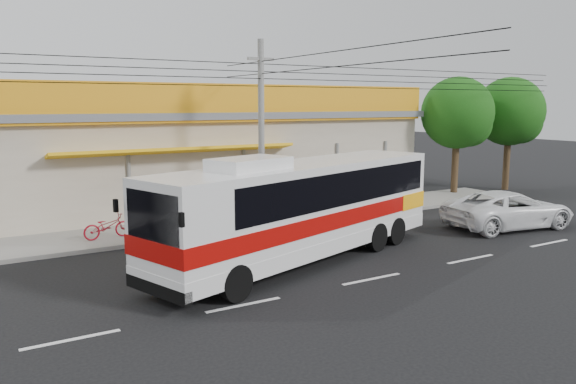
% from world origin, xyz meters
% --- Properties ---
extents(ground, '(120.00, 120.00, 0.00)m').
position_xyz_m(ground, '(0.00, 0.00, 0.00)').
color(ground, black).
rests_on(ground, ground).
extents(sidewalk, '(30.00, 3.20, 0.15)m').
position_xyz_m(sidewalk, '(0.00, 6.00, 0.07)').
color(sidewalk, gray).
rests_on(sidewalk, ground).
extents(lane_markings, '(50.00, 0.12, 0.01)m').
position_xyz_m(lane_markings, '(0.00, -2.50, 0.00)').
color(lane_markings, silver).
rests_on(lane_markings, ground).
extents(storefront_building, '(22.60, 9.20, 5.70)m').
position_xyz_m(storefront_building, '(-0.01, 11.54, 2.30)').
color(storefront_building, '#AB9F89').
rests_on(storefront_building, ground).
extents(coach_bus, '(11.28, 5.66, 3.42)m').
position_xyz_m(coach_bus, '(-0.53, 0.07, 1.83)').
color(coach_bus, silver).
rests_on(coach_bus, ground).
extents(motorbike_red, '(1.73, 0.74, 0.88)m').
position_xyz_m(motorbike_red, '(-5.36, 5.59, 0.59)').
color(motorbike_red, maroon).
rests_on(motorbike_red, sidewalk).
extents(white_car, '(5.59, 3.21, 1.47)m').
position_xyz_m(white_car, '(8.87, -0.09, 0.73)').
color(white_car, white).
rests_on(white_car, ground).
extents(utility_pole, '(34.00, 14.00, 7.25)m').
position_xyz_m(utility_pole, '(0.30, 4.59, 5.98)').
color(utility_pole, slate).
rests_on(utility_pole, ground).
extents(tree_near, '(3.79, 3.79, 6.28)m').
position_xyz_m(tree_near, '(13.33, 6.71, 4.25)').
color(tree_near, '#332114').
rests_on(tree_near, ground).
extents(tree_far, '(3.83, 3.83, 6.35)m').
position_xyz_m(tree_far, '(17.31, 6.57, 4.30)').
color(tree_far, '#332114').
rests_on(tree_far, ground).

